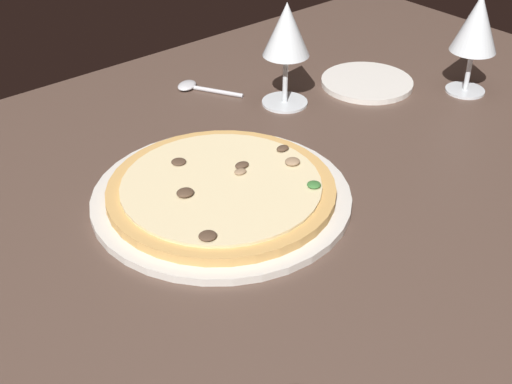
% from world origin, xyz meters
% --- Properties ---
extents(dining_table, '(1.50, 1.10, 0.04)m').
position_xyz_m(dining_table, '(0.00, 0.00, 0.02)').
color(dining_table, brown).
rests_on(dining_table, ground).
extents(pizza_main, '(0.33, 0.33, 0.03)m').
position_xyz_m(pizza_main, '(0.03, -0.10, 0.05)').
color(pizza_main, silver).
rests_on(pizza_main, dining_table).
extents(wine_glass_far, '(0.07, 0.07, 0.16)m').
position_xyz_m(wine_glass_far, '(-0.21, -0.25, 0.16)').
color(wine_glass_far, silver).
rests_on(wine_glass_far, dining_table).
extents(wine_glass_near, '(0.07, 0.07, 0.16)m').
position_xyz_m(wine_glass_near, '(-0.47, -0.09, 0.15)').
color(wine_glass_near, silver).
rests_on(wine_glass_near, dining_table).
extents(side_plate, '(0.15, 0.15, 0.01)m').
position_xyz_m(side_plate, '(-0.36, -0.21, 0.04)').
color(side_plate, silver).
rests_on(side_plate, dining_table).
extents(spoon, '(0.08, 0.11, 0.01)m').
position_xyz_m(spoon, '(-0.13, -0.38, 0.04)').
color(spoon, silver).
rests_on(spoon, dining_table).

